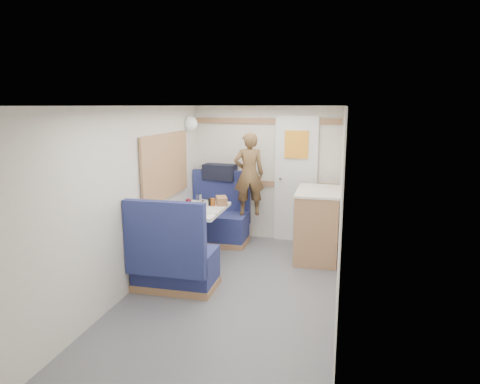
% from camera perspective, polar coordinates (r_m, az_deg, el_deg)
% --- Properties ---
extents(floor, '(4.50, 4.50, 0.00)m').
position_cam_1_polar(floor, '(4.61, -1.63, -14.29)').
color(floor, '#515156').
rests_on(floor, ground).
extents(ceiling, '(4.50, 4.50, 0.00)m').
position_cam_1_polar(ceiling, '(4.15, -1.79, 11.42)').
color(ceiling, silver).
rests_on(ceiling, wall_back).
extents(wall_back, '(2.20, 0.02, 2.00)m').
position_cam_1_polar(wall_back, '(6.43, 3.50, 2.47)').
color(wall_back, silver).
rests_on(wall_back, floor).
extents(wall_left, '(0.02, 4.50, 2.00)m').
position_cam_1_polar(wall_left, '(4.67, -14.85, -1.32)').
color(wall_left, silver).
rests_on(wall_left, floor).
extents(wall_right, '(0.02, 4.50, 2.00)m').
position_cam_1_polar(wall_right, '(4.13, 13.21, -2.89)').
color(wall_right, silver).
rests_on(wall_right, floor).
extents(oak_trim_low, '(2.15, 0.02, 0.08)m').
position_cam_1_polar(oak_trim_low, '(6.44, 3.45, 1.13)').
color(oak_trim_low, '#936942').
rests_on(oak_trim_low, wall_back).
extents(oak_trim_high, '(2.15, 0.02, 0.08)m').
position_cam_1_polar(oak_trim_high, '(6.34, 3.55, 9.43)').
color(oak_trim_high, '#936942').
rests_on(oak_trim_high, wall_back).
extents(side_window, '(0.04, 1.30, 0.72)m').
position_cam_1_polar(side_window, '(5.51, -9.92, 3.44)').
color(side_window, '#9BA58C').
rests_on(side_window, wall_left).
extents(rear_door, '(0.62, 0.12, 1.86)m').
position_cam_1_polar(rear_door, '(6.34, 7.45, 2.02)').
color(rear_door, white).
rests_on(rear_door, wall_back).
extents(dinette_table, '(0.62, 0.92, 0.72)m').
position_cam_1_polar(dinette_table, '(5.49, -5.54, -3.76)').
color(dinette_table, white).
rests_on(dinette_table, floor).
extents(bench_far, '(0.90, 0.59, 1.05)m').
position_cam_1_polar(bench_far, '(6.36, -2.98, -4.09)').
color(bench_far, '#18184E').
rests_on(bench_far, floor).
extents(bench_near, '(0.90, 0.59, 1.05)m').
position_cam_1_polar(bench_near, '(4.80, -8.84, -9.44)').
color(bench_near, '#18184E').
rests_on(bench_near, floor).
extents(ledge, '(0.90, 0.14, 0.04)m').
position_cam_1_polar(ledge, '(6.47, -2.40, 1.46)').
color(ledge, '#936942').
rests_on(ledge, bench_far).
extents(dome_light, '(0.20, 0.20, 0.20)m').
position_cam_1_polar(dome_light, '(6.24, -6.64, 9.07)').
color(dome_light, white).
rests_on(dome_light, wall_left).
extents(galley_counter, '(0.57, 0.92, 0.92)m').
position_cam_1_polar(galley_counter, '(5.77, 10.26, -4.16)').
color(galley_counter, '#936942').
rests_on(galley_counter, floor).
extents(person, '(0.50, 0.41, 1.19)m').
position_cam_1_polar(person, '(6.08, 1.21, 2.41)').
color(person, brown).
rests_on(person, bench_far).
extents(duffel_bag, '(0.51, 0.27, 0.24)m').
position_cam_1_polar(duffel_bag, '(6.45, -2.71, 2.67)').
color(duffel_bag, black).
rests_on(duffel_bag, ledge).
extents(tray, '(0.28, 0.34, 0.02)m').
position_cam_1_polar(tray, '(5.29, -3.94, -2.51)').
color(tray, white).
rests_on(tray, dinette_table).
extents(orange_fruit, '(0.08, 0.08, 0.08)m').
position_cam_1_polar(orange_fruit, '(5.27, -4.91, -2.05)').
color(orange_fruit, '#E05609').
rests_on(orange_fruit, tray).
extents(cheese_block, '(0.10, 0.07, 0.03)m').
position_cam_1_polar(cheese_block, '(5.20, -5.69, -2.47)').
color(cheese_block, '#D8BF7D').
rests_on(cheese_block, tray).
extents(wine_glass, '(0.08, 0.08, 0.17)m').
position_cam_1_polar(wine_glass, '(5.27, -6.90, -1.34)').
color(wine_glass, white).
rests_on(wine_glass, dinette_table).
extents(tumbler_left, '(0.06, 0.06, 0.10)m').
position_cam_1_polar(tumbler_left, '(5.18, -9.28, -2.45)').
color(tumbler_left, white).
rests_on(tumbler_left, dinette_table).
extents(tumbler_mid, '(0.07, 0.07, 0.11)m').
position_cam_1_polar(tumbler_mid, '(5.79, -5.46, -0.82)').
color(tumbler_mid, white).
rests_on(tumbler_mid, dinette_table).
extents(tumbler_right, '(0.07, 0.07, 0.12)m').
position_cam_1_polar(tumbler_right, '(5.43, -4.74, -1.60)').
color(tumbler_right, white).
rests_on(tumbler_right, dinette_table).
extents(beer_glass, '(0.06, 0.06, 0.10)m').
position_cam_1_polar(beer_glass, '(5.58, -3.64, -1.34)').
color(beer_glass, '#914915').
rests_on(beer_glass, dinette_table).
extents(pepper_grinder, '(0.04, 0.04, 0.10)m').
position_cam_1_polar(pepper_grinder, '(5.59, -4.10, -1.33)').
color(pepper_grinder, black).
rests_on(pepper_grinder, dinette_table).
extents(bread_loaf, '(0.21, 0.28, 0.10)m').
position_cam_1_polar(bread_loaf, '(5.64, -2.48, -1.16)').
color(bread_loaf, brown).
rests_on(bread_loaf, dinette_table).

